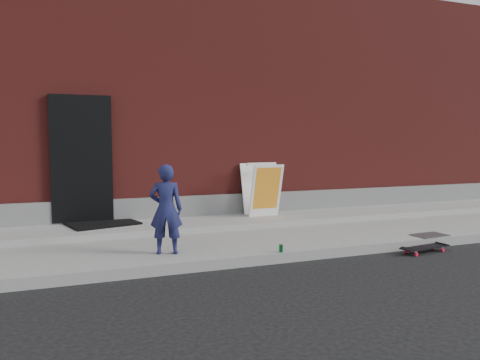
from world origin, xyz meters
name	(u,v)px	position (x,y,z in m)	size (l,w,h in m)	color
ground	(287,263)	(0.00, 0.00, 0.00)	(80.00, 80.00, 0.00)	black
sidewalk	(248,237)	(0.00, 1.50, 0.07)	(20.00, 3.00, 0.15)	gray
apron	(230,221)	(0.00, 2.40, 0.20)	(20.00, 1.20, 0.10)	gray
building	(173,112)	(0.00, 6.99, 2.50)	(20.00, 8.10, 5.00)	maroon
child	(166,209)	(-1.61, 0.55, 0.78)	(0.46, 0.30, 1.25)	#1B1E4B
skateboard	(425,248)	(2.26, -0.22, 0.08)	(0.86, 0.32, 0.10)	red
pizza_sign	(262,189)	(0.73, 2.58, 0.77)	(0.64, 0.76, 1.04)	white
soda_can	(281,248)	(-0.08, 0.05, 0.20)	(0.06, 0.06, 0.11)	#1A8640
doormat	(102,223)	(-2.30, 2.70, 0.27)	(1.14, 0.92, 0.03)	black
utility_plate	(430,235)	(2.74, 0.20, 0.16)	(0.56, 0.36, 0.02)	#4F4F53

